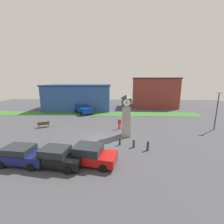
{
  "coord_description": "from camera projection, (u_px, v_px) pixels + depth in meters",
  "views": [
    {
      "loc": [
        1.85,
        -16.78,
        6.95
      ],
      "look_at": [
        1.2,
        2.49,
        2.78
      ],
      "focal_mm": 24.0,
      "sensor_mm": 36.0,
      "label": 1
    }
  ],
  "objects": [
    {
      "name": "pickup_truck",
      "position": [
        83.0,
        109.0,
        31.34
      ],
      "size": [
        4.74,
        5.41,
        1.85
      ],
      "color": "navy",
      "rests_on": "ground_plane"
    },
    {
      "name": "storefront_low_left",
      "position": [
        154.0,
        92.0,
        38.92
      ],
      "size": [
        11.69,
        8.06,
        7.46
      ],
      "color": "maroon",
      "rests_on": "ground_plane"
    },
    {
      "name": "car_navy_sedan",
      "position": [
        22.0,
        155.0,
        12.52
      ],
      "size": [
        4.32,
        2.29,
        1.53
      ],
      "color": "navy",
      "rests_on": "ground_plane"
    },
    {
      "name": "ground_plane",
      "position": [
        101.0,
        139.0,
        17.92
      ],
      "size": [
        73.41,
        73.41,
        0.0
      ],
      "primitive_type": "plane",
      "color": "#424247"
    },
    {
      "name": "warehouse_blue_far",
      "position": [
        79.0,
        97.0,
        35.87
      ],
      "size": [
        15.49,
        9.05,
        5.81
      ],
      "color": "#2D5193",
      "rests_on": "ground_plane"
    },
    {
      "name": "car_by_building",
      "position": [
        91.0,
        154.0,
        12.55
      ],
      "size": [
        4.43,
        2.75,
        1.59
      ],
      "color": "#A51111",
      "rests_on": "ground_plane"
    },
    {
      "name": "pedestrian_near_bench",
      "position": [
        119.0,
        123.0,
        21.37
      ],
      "size": [
        0.46,
        0.39,
        1.59
      ],
      "color": "red",
      "rests_on": "ground_plane"
    },
    {
      "name": "street_lamp_near_road",
      "position": [
        217.0,
        108.0,
        20.62
      ],
      "size": [
        0.5,
        0.24,
        5.37
      ],
      "color": "#333338",
      "rests_on": "ground_plane"
    },
    {
      "name": "bollard_far_row",
      "position": [
        120.0,
        141.0,
        16.21
      ],
      "size": [
        0.23,
        0.23,
        0.84
      ],
      "color": "#333338",
      "rests_on": "ground_plane"
    },
    {
      "name": "bench",
      "position": [
        44.0,
        124.0,
        22.17
      ],
      "size": [
        1.66,
        1.21,
        0.9
      ],
      "color": "brown",
      "rests_on": "ground_plane"
    },
    {
      "name": "grass_verge_far",
      "position": [
        90.0,
        114.0,
        31.18
      ],
      "size": [
        44.05,
        4.05,
        0.04
      ],
      "primitive_type": "cube",
      "color": "#386B2D",
      "rests_on": "ground_plane"
    },
    {
      "name": "clock_tower",
      "position": [
        126.0,
        116.0,
        18.47
      ],
      "size": [
        1.37,
        1.41,
        5.2
      ],
      "color": "#9D988D",
      "rests_on": "ground_plane"
    },
    {
      "name": "bollard_near_tower",
      "position": [
        148.0,
        146.0,
        14.93
      ],
      "size": [
        0.24,
        0.24,
        0.99
      ],
      "color": "#333338",
      "rests_on": "ground_plane"
    },
    {
      "name": "bollard_mid_row",
      "position": [
        134.0,
        143.0,
        15.6
      ],
      "size": [
        0.23,
        0.23,
        0.87
      ],
      "color": "#333338",
      "rests_on": "ground_plane"
    },
    {
      "name": "car_near_tower",
      "position": [
        58.0,
        157.0,
        12.15
      ],
      "size": [
        4.18,
        2.43,
        1.59
      ],
      "color": "black",
      "rests_on": "ground_plane"
    }
  ]
}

